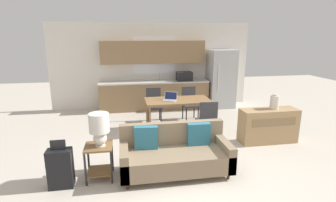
% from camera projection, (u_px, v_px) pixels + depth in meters
% --- Properties ---
extents(ground_plane, '(20.00, 20.00, 0.00)m').
position_uv_depth(ground_plane, '(186.00, 177.00, 4.39)').
color(ground_plane, beige).
extents(wall_back, '(6.40, 0.07, 2.70)m').
position_uv_depth(wall_back, '(153.00, 66.00, 8.48)').
color(wall_back, silver).
rests_on(wall_back, ground_plane).
extents(kitchen_counter, '(3.45, 0.65, 2.15)m').
position_uv_depth(kitchen_counter, '(155.00, 83.00, 8.32)').
color(kitchen_counter, '#8E704C').
rests_on(kitchen_counter, ground_plane).
extents(refrigerator, '(0.81, 0.79, 1.86)m').
position_uv_depth(refrigerator, '(221.00, 79.00, 8.53)').
color(refrigerator, '#B7BABC').
rests_on(refrigerator, ground_plane).
extents(dining_table, '(1.58, 0.81, 0.78)m').
position_uv_depth(dining_table, '(178.00, 102.00, 6.44)').
color(dining_table, olive).
rests_on(dining_table, ground_plane).
extents(couch, '(1.85, 0.80, 0.82)m').
position_uv_depth(couch, '(175.00, 154.00, 4.51)').
color(couch, '#3D2D1E').
rests_on(couch, ground_plane).
extents(side_table, '(0.44, 0.44, 0.58)m').
position_uv_depth(side_table, '(99.00, 157.00, 4.28)').
color(side_table, brown).
rests_on(side_table, ground_plane).
extents(table_lamp, '(0.32, 0.32, 0.55)m').
position_uv_depth(table_lamp, '(99.00, 127.00, 4.15)').
color(table_lamp, silver).
rests_on(table_lamp, side_table).
extents(credenza, '(1.26, 0.43, 0.75)m').
position_uv_depth(credenza, '(268.00, 126.00, 5.77)').
color(credenza, tan).
rests_on(credenza, ground_plane).
extents(vase, '(0.19, 0.19, 0.32)m').
position_uv_depth(vase, '(275.00, 102.00, 5.69)').
color(vase, beige).
rests_on(vase, credenza).
extents(dining_chair_near_right, '(0.45, 0.45, 0.92)m').
position_uv_depth(dining_chair_near_right, '(207.00, 119.00, 5.82)').
color(dining_chair_near_right, '#38383D').
rests_on(dining_chair_near_right, ground_plane).
extents(dining_chair_far_right, '(0.45, 0.45, 0.92)m').
position_uv_depth(dining_chair_far_right, '(190.00, 102.00, 7.28)').
color(dining_chair_far_right, '#38383D').
rests_on(dining_chair_far_right, ground_plane).
extents(dining_chair_far_left, '(0.44, 0.44, 0.92)m').
position_uv_depth(dining_chair_far_left, '(154.00, 104.00, 7.12)').
color(dining_chair_far_left, '#38383D').
rests_on(dining_chair_far_left, ground_plane).
extents(laptop, '(0.40, 0.37, 0.20)m').
position_uv_depth(laptop, '(170.00, 98.00, 6.36)').
color(laptop, '#B7BABC').
rests_on(laptop, dining_table).
extents(suitcase, '(0.37, 0.22, 0.78)m').
position_uv_depth(suitcase, '(60.00, 168.00, 4.04)').
color(suitcase, black).
rests_on(suitcase, ground_plane).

